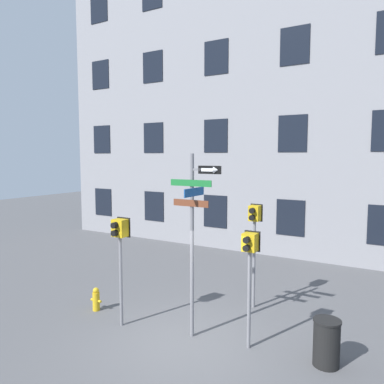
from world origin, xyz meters
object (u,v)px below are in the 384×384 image
trash_bin (327,343)px  pedestrian_signal_left (120,241)px  fire_hydrant (96,299)px  pedestrian_signal_right (250,258)px  pedestrian_signal_across (254,228)px  street_sign_pole (194,229)px

trash_bin → pedestrian_signal_left: bearing=-171.4°
fire_hydrant → pedestrian_signal_right: bearing=3.1°
pedestrian_signal_right → trash_bin: 2.23m
fire_hydrant → trash_bin: size_ratio=0.67×
pedestrian_signal_across → trash_bin: bearing=-40.7°
pedestrian_signal_left → fire_hydrant: (-1.20, 0.34, -1.83)m
pedestrian_signal_right → trash_bin: size_ratio=2.72×
pedestrian_signal_across → fire_hydrant: 4.73m
pedestrian_signal_left → pedestrian_signal_right: size_ratio=1.04×
street_sign_pole → fire_hydrant: bearing=-178.8°
street_sign_pole → pedestrian_signal_left: 1.93m
street_sign_pole → fire_hydrant: street_sign_pole is taller
street_sign_pole → trash_bin: bearing=6.2°
pedestrian_signal_across → fire_hydrant: pedestrian_signal_across is taller
pedestrian_signal_right → pedestrian_signal_across: (-0.72, 2.14, 0.23)m
street_sign_pole → pedestrian_signal_left: size_ratio=1.58×
trash_bin → pedestrian_signal_right: bearing=-174.9°
street_sign_pole → pedestrian_signal_right: street_sign_pole is taller
pedestrian_signal_left → pedestrian_signal_right: (3.13, 0.58, -0.13)m
street_sign_pole → pedestrian_signal_right: (1.28, 0.17, -0.53)m
street_sign_pole → pedestrian_signal_left: street_sign_pole is taller
pedestrian_signal_right → street_sign_pole: bearing=-172.5°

